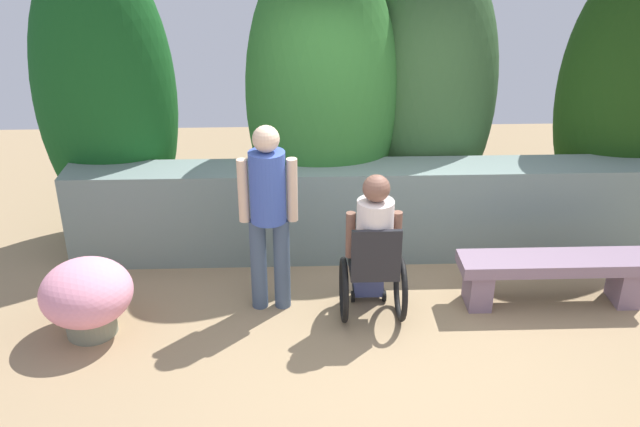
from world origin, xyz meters
name	(u,v)px	position (x,y,z in m)	size (l,w,h in m)	color
ground_plane	(392,339)	(0.00, 0.00, 0.00)	(10.81, 10.81, 0.00)	#9B805D
stone_retaining_wall	(375,211)	(0.00, 1.46, 0.47)	(5.91, 0.49, 0.94)	slate
hedge_backdrop	(379,95)	(0.06, 2.05, 1.47)	(6.66, 1.29, 2.98)	#16511D
stone_bench	(554,272)	(1.47, 0.50, 0.31)	(1.67, 0.36, 0.46)	gray
person_in_wheelchair	(373,252)	(-0.14, 0.36, 0.62)	(0.53, 0.66, 1.33)	black
person_standing_companion	(268,207)	(-1.00, 0.54, 0.96)	(0.49, 0.30, 1.67)	#41516A
flower_pot_terracotta_by_wall	(87,296)	(-2.48, 0.19, 0.35)	(0.75, 0.75, 0.65)	gray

